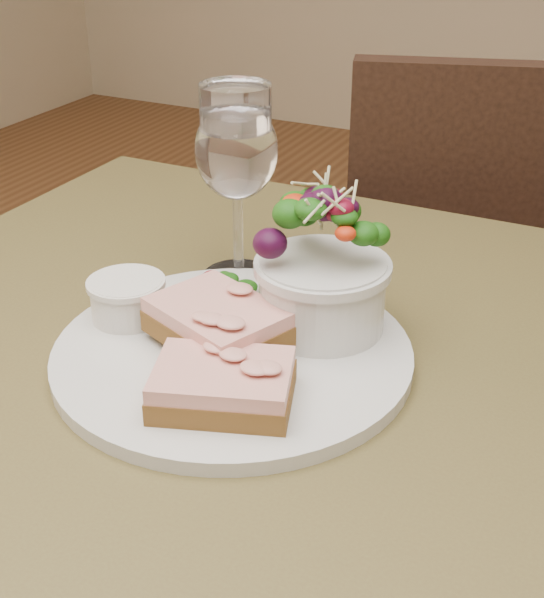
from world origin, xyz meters
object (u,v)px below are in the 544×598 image
at_px(salad_bowl, 323,263).
at_px(wine_glass, 236,157).
at_px(chair_far, 469,406).
at_px(sandwich_front, 223,385).
at_px(sandwich_back, 218,322).
at_px(cafe_table, 243,468).
at_px(dinner_plate, 233,354).
at_px(ramekin, 127,297).

relative_size(salad_bowl, wine_glass, 0.73).
bearing_deg(chair_far, sandwich_front, 69.62).
distance_m(chair_far, sandwich_back, 0.84).
distance_m(chair_far, sandwich_front, 0.89).
height_order(cafe_table, sandwich_back, sandwich_back).
height_order(chair_far, wine_glass, wine_glass).
bearing_deg(dinner_plate, cafe_table, -37.09).
bearing_deg(sandwich_back, wine_glass, 133.46).
bearing_deg(chair_far, wine_glass, 58.50).
relative_size(chair_far, sandwich_back, 7.10).
bearing_deg(salad_bowl, ramekin, -159.09).
relative_size(sandwich_back, wine_glass, 0.72).
distance_m(dinner_plate, sandwich_front, 0.08).
relative_size(cafe_table, chair_far, 0.89).
xyz_separation_m(sandwich_front, salad_bowl, (0.02, 0.13, 0.04)).
bearing_deg(cafe_table, wine_glass, 118.83).
relative_size(dinner_plate, ramekin, 4.71).
bearing_deg(dinner_plate, salad_bowl, 51.39).
xyz_separation_m(cafe_table, wine_glass, (-0.08, 0.14, 0.22)).
bearing_deg(sandwich_front, salad_bowl, 62.23).
height_order(dinner_plate, wine_glass, wine_glass).
height_order(dinner_plate, sandwich_back, sandwich_back).
distance_m(chair_far, ramekin, 0.85).
relative_size(dinner_plate, salad_bowl, 2.31).
bearing_deg(wine_glass, cafe_table, -61.17).
height_order(chair_far, salad_bowl, chair_far).
height_order(cafe_table, wine_glass, wine_glass).
distance_m(cafe_table, ramekin, 0.18).
height_order(sandwich_front, wine_glass, wine_glass).
bearing_deg(cafe_table, sandwich_front, -73.65).
distance_m(dinner_plate, salad_bowl, 0.10).
bearing_deg(ramekin, dinner_plate, -2.36).
relative_size(cafe_table, wine_glass, 4.57).
bearing_deg(salad_bowl, chair_far, 87.87).
distance_m(chair_far, dinner_plate, 0.82).
height_order(chair_far, sandwich_back, chair_far).
bearing_deg(salad_bowl, sandwich_front, -98.74).
bearing_deg(sandwich_front, chair_far, 67.66).
xyz_separation_m(chair_far, dinner_plate, (-0.07, -0.68, 0.46)).
height_order(sandwich_back, salad_bowl, salad_bowl).
xyz_separation_m(dinner_plate, ramekin, (-0.10, 0.00, 0.03)).
bearing_deg(chair_far, dinner_plate, 66.73).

